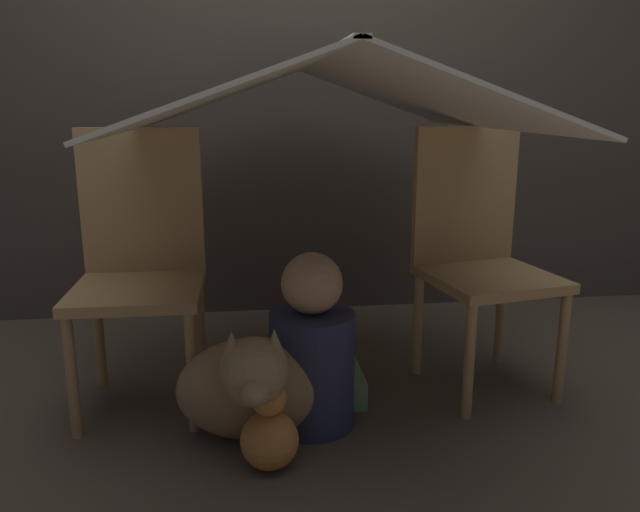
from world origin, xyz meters
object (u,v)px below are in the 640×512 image
at_px(person_front, 312,352).
at_px(dog, 254,385).
at_px(chair_left, 140,259).
at_px(chair_right, 479,249).

relative_size(person_front, dog, 1.21).
xyz_separation_m(person_front, dog, (-0.19, -0.10, -0.06)).
distance_m(chair_left, chair_right, 1.23).
xyz_separation_m(chair_left, dog, (0.38, -0.38, -0.32)).
bearing_deg(chair_left, chair_right, 0.65).
height_order(person_front, dog, person_front).
bearing_deg(dog, chair_right, 23.95).
bearing_deg(person_front, chair_right, 22.85).
bearing_deg(chair_right, person_front, -168.34).
xyz_separation_m(chair_left, chair_right, (1.23, -0.00, 0.00)).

